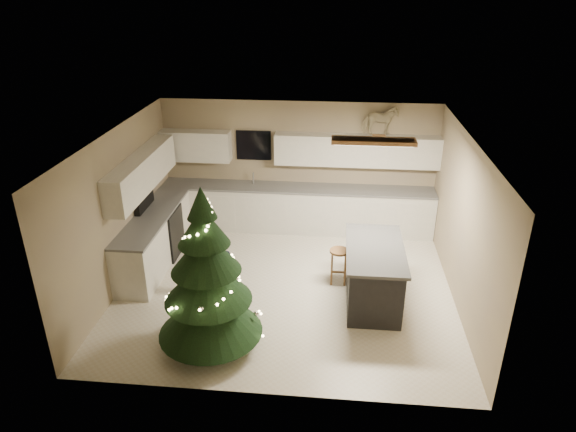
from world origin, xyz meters
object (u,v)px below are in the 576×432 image
object	(u,v)px
island	(373,274)
christmas_tree	(208,284)
toddler	(224,267)
rocking_horse	(380,121)
bar_stool	(339,258)

from	to	relation	value
island	christmas_tree	xyz separation A→B (m)	(-2.32, -1.34, 0.51)
toddler	rocking_horse	size ratio (longest dim) A/B	1.30
bar_stool	christmas_tree	bearing A→B (deg)	-134.10
island	bar_stool	distance (m)	0.73
island	bar_stool	xyz separation A→B (m)	(-0.55, 0.49, -0.02)
island	bar_stool	size ratio (longest dim) A/B	2.76
christmas_tree	rocking_horse	size ratio (longest dim) A/B	3.45
christmas_tree	rocking_horse	distance (m)	4.81
bar_stool	christmas_tree	size ratio (longest dim) A/B	0.26
christmas_tree	rocking_horse	xyz separation A→B (m)	(2.46, 3.92, 1.31)
island	toddler	distance (m)	2.42
bar_stool	toddler	size ratio (longest dim) A/B	0.68
christmas_tree	rocking_horse	bearing A→B (deg)	57.91
rocking_horse	island	bearing A→B (deg)	165.54
rocking_horse	bar_stool	bearing A→B (deg)	150.47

